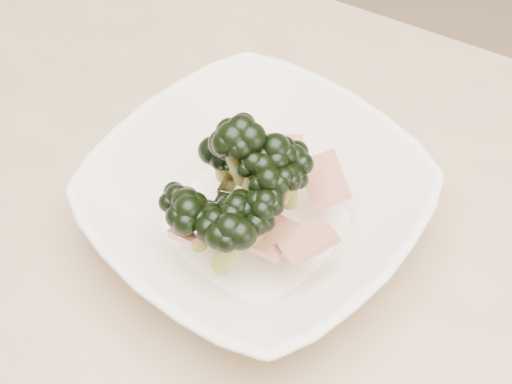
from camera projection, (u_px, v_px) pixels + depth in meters
broccoli_dish at (254, 200)px, 0.61m from camera, size 0.33×0.33×0.13m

